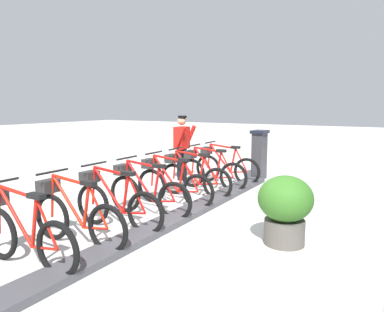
{
  "coord_description": "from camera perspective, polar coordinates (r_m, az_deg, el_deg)",
  "views": [
    {
      "loc": [
        -3.24,
        5.14,
        1.93
      ],
      "look_at": [
        0.5,
        -1.19,
        0.9
      ],
      "focal_mm": 34.21,
      "sensor_mm": 36.0,
      "label": 1
    }
  ],
  "objects": [
    {
      "name": "bike_docked_7",
      "position": [
        4.88,
        -24.97,
        -10.74
      ],
      "size": [
        1.72,
        0.54,
        1.02
      ],
      "color": "black",
      "rests_on": "ground"
    },
    {
      "name": "planter_bush",
      "position": [
        5.26,
        14.32,
        -7.61
      ],
      "size": [
        0.76,
        0.76,
        0.97
      ],
      "color": "#59544C",
      "rests_on": "ground"
    },
    {
      "name": "bike_docked_6",
      "position": [
        5.34,
        -17.89,
        -8.77
      ],
      "size": [
        1.72,
        0.54,
        1.02
      ],
      "color": "black",
      "rests_on": "ground"
    },
    {
      "name": "bike_docked_4",
      "position": [
        6.45,
        -7.27,
        -5.55
      ],
      "size": [
        1.72,
        0.54,
        1.02
      ],
      "color": "black",
      "rests_on": "ground"
    },
    {
      "name": "bike_docked_2",
      "position": [
        7.73,
        -0.05,
        -3.22
      ],
      "size": [
        1.72,
        0.54,
        1.02
      ],
      "color": "black",
      "rests_on": "ground"
    },
    {
      "name": "bike_docked_0",
      "position": [
        9.11,
        5.04,
        -1.54
      ],
      "size": [
        1.72,
        0.54,
        1.02
      ],
      "color": "black",
      "rests_on": "ground"
    },
    {
      "name": "worker_near_rack",
      "position": [
        9.34,
        -1.55,
        1.69
      ],
      "size": [
        0.46,
        0.62,
        1.66
      ],
      "color": "white",
      "rests_on": "ground"
    },
    {
      "name": "ground_plane",
      "position": [
        6.38,
        -1.57,
        -9.64
      ],
      "size": [
        60.0,
        60.0,
        0.0
      ],
      "primitive_type": "plane",
      "color": "beige"
    },
    {
      "name": "bike_docked_5",
      "position": [
        5.87,
        -12.06,
        -7.04
      ],
      "size": [
        1.72,
        0.54,
        1.02
      ],
      "color": "black",
      "rests_on": "ground"
    },
    {
      "name": "dock_rail_base",
      "position": [
        6.36,
        -1.57,
        -9.21
      ],
      "size": [
        0.44,
        7.14,
        0.1
      ],
      "primitive_type": "cube",
      "color": "#47474C",
      "rests_on": "ground"
    },
    {
      "name": "payment_kiosk",
      "position": [
        9.69,
        10.43,
        0.34
      ],
      "size": [
        0.36,
        0.52,
        1.28
      ],
      "color": "#38383D",
      "rests_on": "ground"
    },
    {
      "name": "bike_docked_1",
      "position": [
        8.41,
        2.7,
        -2.31
      ],
      "size": [
        1.72,
        0.54,
        1.02
      ],
      "color": "black",
      "rests_on": "ground"
    },
    {
      "name": "bike_docked_3",
      "position": [
        7.08,
        -3.33,
        -4.29
      ],
      "size": [
        1.72,
        0.54,
        1.02
      ],
      "color": "black",
      "rests_on": "ground"
    }
  ]
}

